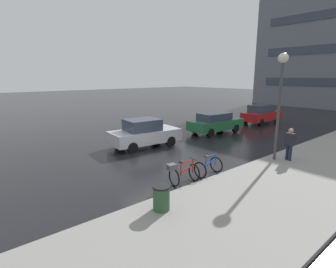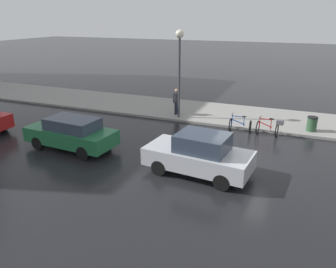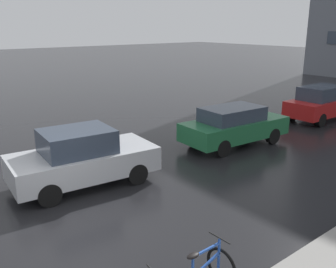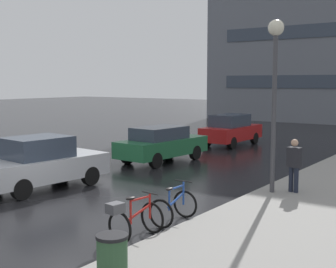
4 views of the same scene
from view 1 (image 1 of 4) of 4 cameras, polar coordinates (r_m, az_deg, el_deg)
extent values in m
plane|color=black|center=(13.46, -3.82, -5.90)|extent=(140.00, 140.00, 0.00)
torus|color=black|center=(10.94, 5.71, -8.32)|extent=(0.73, 0.15, 0.73)
torus|color=black|center=(10.38, 1.34, -9.43)|extent=(0.73, 0.15, 0.73)
cube|color=red|center=(10.46, 2.83, -7.65)|extent=(0.04, 0.04, 0.56)
cube|color=red|center=(10.80, 5.43, -6.98)|extent=(0.04, 0.04, 0.57)
cube|color=red|center=(10.54, 4.17, -6.07)|extent=(0.11, 0.60, 0.04)
cube|color=red|center=(10.63, 4.04, -7.64)|extent=(0.12, 0.68, 0.25)
ellipsoid|color=black|center=(10.35, 2.85, -6.05)|extent=(0.17, 0.28, 0.07)
cylinder|color=black|center=(10.70, 5.47, -5.43)|extent=(0.50, 0.09, 0.03)
cube|color=#4C4C51|center=(10.16, 0.79, -7.19)|extent=(0.32, 0.37, 0.22)
torus|color=black|center=(12.02, 10.46, -6.56)|extent=(0.72, 0.07, 0.72)
torus|color=black|center=(11.24, 7.01, -7.82)|extent=(0.72, 0.07, 0.72)
cube|color=#234CA8|center=(11.40, 8.22, -6.19)|extent=(0.04, 0.04, 0.51)
cube|color=#234CA8|center=(11.87, 10.27, -5.29)|extent=(0.04, 0.04, 0.60)
cube|color=#234CA8|center=(11.56, 9.31, -4.62)|extent=(0.05, 0.65, 0.04)
cube|color=#234CA8|center=(11.64, 9.17, -6.11)|extent=(0.05, 0.74, 0.26)
ellipsoid|color=black|center=(11.32, 8.27, -4.83)|extent=(0.15, 0.26, 0.07)
cylinder|color=black|center=(11.78, 10.33, -3.82)|extent=(0.50, 0.04, 0.03)
cube|color=#B2B5BA|center=(16.04, -5.05, -0.38)|extent=(2.31, 4.39, 0.72)
cube|color=#2D3847|center=(15.82, -5.63, 2.00)|extent=(1.75, 2.11, 0.68)
cylinder|color=black|center=(17.49, -2.69, -0.47)|extent=(0.28, 0.66, 0.64)
cylinder|color=black|center=(16.10, 0.54, -1.60)|extent=(0.28, 0.66, 0.64)
cylinder|color=black|center=(16.30, -10.52, -1.64)|extent=(0.28, 0.66, 0.64)
cylinder|color=black|center=(14.80, -7.78, -2.99)|extent=(0.28, 0.66, 0.64)
cube|color=#1E6038|center=(20.18, 10.34, 2.09)|extent=(2.08, 4.50, 0.70)
cube|color=#2D3847|center=(19.95, 10.06, 3.78)|extent=(1.62, 2.50, 0.53)
cylinder|color=black|center=(21.75, 11.28, 1.87)|extent=(0.26, 0.65, 0.64)
cylinder|color=black|center=(20.74, 14.47, 1.20)|extent=(0.26, 0.65, 0.64)
cylinder|color=black|center=(19.86, 5.94, 1.04)|extent=(0.26, 0.65, 0.64)
cylinder|color=black|center=(18.75, 9.17, 0.26)|extent=(0.26, 0.65, 0.64)
cube|color=#AD1919|center=(25.49, 19.70, 3.75)|extent=(1.79, 4.21, 0.74)
cube|color=#2D3847|center=(25.26, 19.61, 5.27)|extent=(1.45, 2.31, 0.65)
cylinder|color=black|center=(27.03, 19.71, 3.42)|extent=(0.23, 0.64, 0.64)
cylinder|color=black|center=(26.29, 22.52, 2.96)|extent=(0.23, 0.64, 0.64)
cylinder|color=black|center=(24.87, 16.59, 2.90)|extent=(0.23, 0.64, 0.64)
cylinder|color=black|center=(24.07, 19.56, 2.39)|extent=(0.23, 0.64, 0.64)
cylinder|color=#1E2333|center=(14.40, 24.49, -3.91)|extent=(0.14, 0.14, 0.91)
cylinder|color=#1E2333|center=(14.29, 25.06, -4.07)|extent=(0.14, 0.14, 0.91)
cube|color=#232328|center=(14.16, 25.05, -1.04)|extent=(0.44, 0.32, 0.60)
sphere|color=tan|center=(14.07, 25.22, 0.71)|extent=(0.22, 0.22, 0.22)
cylinder|color=#424247|center=(13.85, 22.87, 4.02)|extent=(0.14, 0.14, 4.87)
sphere|color=#F2EACC|center=(13.76, 23.82, 14.89)|extent=(0.48, 0.48, 0.48)
cylinder|color=#2D5133|center=(8.44, -1.45, -14.32)|extent=(0.52, 0.52, 0.87)
cylinder|color=black|center=(8.24, -1.47, -11.43)|extent=(0.55, 0.55, 0.06)
camera|label=2|loc=(25.06, -28.31, 15.20)|focal=35.00mm
camera|label=3|loc=(5.44, 14.82, 15.99)|focal=40.00mm
camera|label=4|loc=(1.42, -85.82, -31.79)|focal=50.00mm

